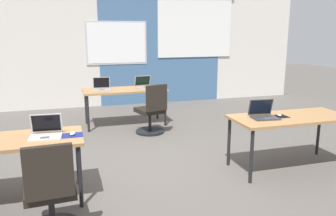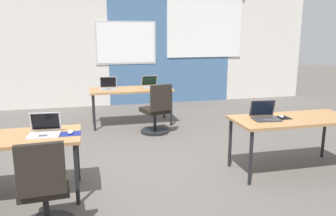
# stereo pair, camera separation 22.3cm
# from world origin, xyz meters

# --- Properties ---
(ground_plane) EXTENTS (24.00, 24.00, 0.00)m
(ground_plane) POSITION_xyz_m (0.00, 0.00, 0.00)
(ground_plane) COLOR #56514C
(back_wall_assembly) EXTENTS (10.00, 0.27, 2.80)m
(back_wall_assembly) POSITION_xyz_m (0.05, 4.20, 1.41)
(back_wall_assembly) COLOR silver
(back_wall_assembly) RESTS_ON ground
(desk_near_left) EXTENTS (1.60, 0.70, 0.72)m
(desk_near_left) POSITION_xyz_m (-1.75, -0.60, 0.66)
(desk_near_left) COLOR #A37547
(desk_near_left) RESTS_ON ground
(desk_near_right) EXTENTS (1.60, 0.70, 0.72)m
(desk_near_right) POSITION_xyz_m (1.75, -0.60, 0.66)
(desk_near_right) COLOR #A37547
(desk_near_right) RESTS_ON ground
(desk_far_center) EXTENTS (1.60, 0.70, 0.72)m
(desk_far_center) POSITION_xyz_m (0.00, 2.20, 0.66)
(desk_far_center) COLOR #A37547
(desk_far_center) RESTS_ON ground
(laptop_far_left) EXTENTS (0.35, 0.30, 0.24)m
(laptop_far_left) POSITION_xyz_m (-0.43, 2.26, 0.77)
(laptop_far_left) COLOR #9E9EA3
(laptop_far_left) RESTS_ON desk_far_center
(laptop_near_left_inner) EXTENTS (0.35, 0.31, 0.23)m
(laptop_near_left_inner) POSITION_xyz_m (-1.33, -0.60, 0.77)
(laptop_near_left_inner) COLOR silver
(laptop_near_left_inner) RESTS_ON desk_near_left
(mousepad_near_left_inner) EXTENTS (0.22, 0.19, 0.00)m
(mousepad_near_left_inner) POSITION_xyz_m (-1.06, -0.64, 0.72)
(mousepad_near_left_inner) COLOR navy
(mousepad_near_left_inner) RESTS_ON desk_near_left
(mouse_near_left_inner) EXTENTS (0.08, 0.11, 0.03)m
(mouse_near_left_inner) POSITION_xyz_m (-1.06, -0.64, 0.74)
(mouse_near_left_inner) COLOR silver
(mouse_near_left_inner) RESTS_ON mousepad_near_left_inner
(chair_near_left_inner) EXTENTS (0.52, 0.55, 0.92)m
(chair_near_left_inner) POSITION_xyz_m (-1.28, -1.36, 0.38)
(chair_near_left_inner) COLOR black
(chair_near_left_inner) RESTS_ON ground
(laptop_near_right_inner) EXTENTS (0.36, 0.32, 0.23)m
(laptop_near_right_inner) POSITION_xyz_m (1.36, -0.56, 0.77)
(laptop_near_right_inner) COLOR #333338
(laptop_near_right_inner) RESTS_ON desk_near_right
(mousepad_near_right_inner) EXTENTS (0.22, 0.19, 0.00)m
(mousepad_near_right_inner) POSITION_xyz_m (1.59, -0.57, 0.72)
(mousepad_near_right_inner) COLOR black
(mousepad_near_right_inner) RESTS_ON desk_near_right
(mouse_near_right_inner) EXTENTS (0.08, 0.11, 0.03)m
(mouse_near_right_inner) POSITION_xyz_m (1.59, -0.57, 0.74)
(mouse_near_right_inner) COLOR #B2B2B7
(mouse_near_right_inner) RESTS_ON mousepad_near_right_inner
(laptop_far_right) EXTENTS (0.35, 0.33, 0.23)m
(laptop_far_right) POSITION_xyz_m (0.41, 2.30, 0.77)
(laptop_far_right) COLOR #9E9EA3
(laptop_far_right) RESTS_ON desk_far_center
(mouse_far_right) EXTENTS (0.07, 0.11, 0.03)m
(mouse_far_right) POSITION_xyz_m (0.65, 2.28, 0.74)
(mouse_far_right) COLOR #B2B2B7
(mouse_far_right) RESTS_ON desk_far_center
(chair_far_right) EXTENTS (0.54, 0.59, 0.92)m
(chair_far_right) POSITION_xyz_m (0.36, 1.47, 0.38)
(chair_far_right) COLOR black
(chair_far_right) RESTS_ON ground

